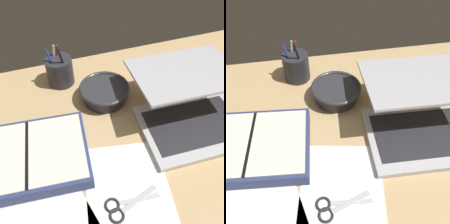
% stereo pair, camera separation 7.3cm
% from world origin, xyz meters
% --- Properties ---
extents(desk_top, '(1.40, 1.00, 0.02)m').
position_xyz_m(desk_top, '(0.00, 0.00, 0.01)').
color(desk_top, tan).
rests_on(desk_top, ground).
extents(laptop, '(0.34, 0.36, 0.15)m').
position_xyz_m(laptop, '(0.25, 0.07, 0.07)').
color(laptop, '#B7B7BC').
rests_on(laptop, desk_top).
extents(bowl, '(0.17, 0.17, 0.06)m').
position_xyz_m(bowl, '(0.03, 0.24, 0.05)').
color(bowl, '#2D2D33').
rests_on(bowl, desk_top).
extents(pen_cup, '(0.09, 0.09, 0.16)m').
position_xyz_m(pen_cup, '(-0.10, 0.37, 0.07)').
color(pen_cup, '#28282D').
rests_on(pen_cup, desk_top).
extents(planner, '(0.35, 0.27, 0.05)m').
position_xyz_m(planner, '(-0.25, 0.06, 0.04)').
color(planner, navy).
rests_on(planner, desk_top).
extents(scissors, '(0.14, 0.07, 0.01)m').
position_xyz_m(scissors, '(-0.05, -0.14, 0.02)').
color(scissors, '#B7B7BC').
rests_on(scissors, desk_top).
extents(paper_sheet_front, '(0.26, 0.32, 0.00)m').
position_xyz_m(paper_sheet_front, '(-0.02, -0.10, 0.02)').
color(paper_sheet_front, white).
rests_on(paper_sheet_front, desk_top).
extents(paper_sheet_beside_planner, '(0.27, 0.31, 0.00)m').
position_xyz_m(paper_sheet_beside_planner, '(-0.23, -0.12, 0.02)').
color(paper_sheet_beside_planner, white).
rests_on(paper_sheet_beside_planner, desk_top).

